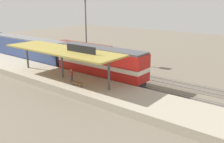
# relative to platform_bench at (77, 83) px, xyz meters

# --- Properties ---
(ground_plane) EXTENTS (120.00, 120.00, 0.00)m
(ground_plane) POSITION_rel_platform_bench_xyz_m (8.00, 4.22, -1.34)
(ground_plane) COLOR #706656
(track_near) EXTENTS (3.20, 110.00, 0.16)m
(track_near) POSITION_rel_platform_bench_xyz_m (6.00, 4.22, -1.31)
(track_near) COLOR #5F5649
(track_near) RESTS_ON ground
(track_far) EXTENTS (3.20, 110.00, 0.16)m
(track_far) POSITION_rel_platform_bench_xyz_m (10.60, 4.22, -1.31)
(track_far) COLOR #5F5649
(track_far) RESTS_ON ground
(platform) EXTENTS (6.00, 44.00, 0.90)m
(platform) POSITION_rel_platform_bench_xyz_m (1.40, 4.22, -0.89)
(platform) COLOR #A89E89
(platform) RESTS_ON ground
(station_canopy) EXTENTS (5.20, 18.00, 4.70)m
(station_canopy) POSITION_rel_platform_bench_xyz_m (1.40, 4.13, 3.19)
(station_canopy) COLOR #47474C
(station_canopy) RESTS_ON platform
(platform_bench) EXTENTS (0.44, 1.70, 0.50)m
(platform_bench) POSITION_rel_platform_bench_xyz_m (0.00, 0.00, 0.00)
(platform_bench) COLOR #333338
(platform_bench) RESTS_ON platform
(locomotive) EXTENTS (2.93, 14.43, 4.44)m
(locomotive) POSITION_rel_platform_bench_xyz_m (6.00, 1.52, 1.07)
(locomotive) COLOR #28282D
(locomotive) RESTS_ON track_near
(passenger_carriage_front) EXTENTS (2.90, 20.00, 4.24)m
(passenger_carriage_front) POSITION_rel_platform_bench_xyz_m (6.00, 19.52, 0.97)
(passenger_carriage_front) COLOR #28282D
(passenger_carriage_front) RESTS_ON track_near
(freight_car) EXTENTS (2.80, 12.00, 3.54)m
(freight_car) POSITION_rel_platform_bench_xyz_m (10.60, 9.87, 0.63)
(freight_car) COLOR #28282D
(freight_car) RESTS_ON track_far
(light_mast) EXTENTS (1.10, 1.10, 11.70)m
(light_mast) POSITION_rel_platform_bench_xyz_m (13.80, 11.73, 7.05)
(light_mast) COLOR slate
(light_mast) RESTS_ON ground
(person_waiting) EXTENTS (0.34, 0.34, 1.71)m
(person_waiting) POSITION_rel_platform_bench_xyz_m (0.55, 1.56, 0.51)
(person_waiting) COLOR #4C4C51
(person_waiting) RESTS_ON platform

